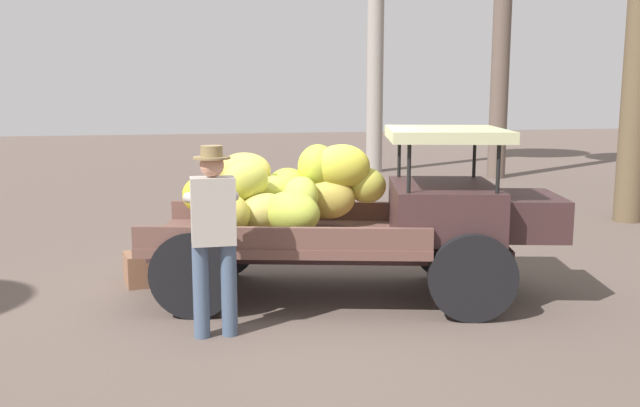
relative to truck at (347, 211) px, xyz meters
The scene contains 4 objects.
ground_plane 1.19m from the truck, behind, with size 60.00×60.00×0.00m, color brown.
truck is the anchor object (origin of this frame).
farmer 1.84m from the truck, 146.57° to the right, with size 0.53×0.46×1.80m.
wooden_crate 2.54m from the truck, 156.39° to the left, with size 0.51×0.47×0.38m, color #885D43.
Camera 1 is at (-1.21, -7.41, 2.29)m, focal length 38.87 mm.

